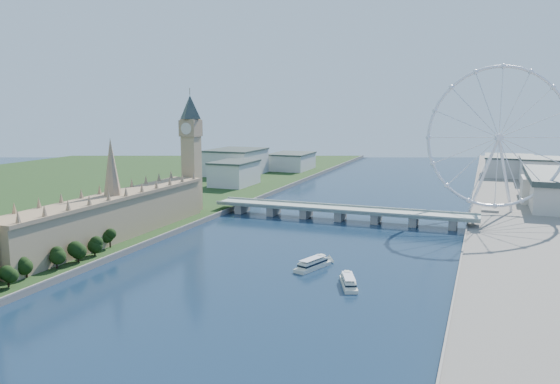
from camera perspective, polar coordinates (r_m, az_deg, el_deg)
The scene contains 8 objects.
parliament_range at distance 395.32m, azimuth -16.97°, elevation -2.44°, with size 24.00×200.00×70.00m.
big_ben at distance 478.39m, azimuth -9.29°, elevation 5.59°, with size 20.02×20.02×110.00m.
westminster_bridge at distance 457.75m, azimuth 6.35°, elevation -2.07°, with size 220.00×22.00×9.50m.
london_eye at distance 491.07m, azimuth 21.89°, elevation 5.25°, with size 113.60×39.12×124.30m.
county_hall at distance 576.53m, azimuth 26.86°, elevation -1.37°, with size 54.00×144.00×35.00m, color beige, non-canonical shape.
city_skyline at distance 703.29m, azimuth 14.82°, elevation 2.42°, with size 505.00×280.00×32.00m.
tour_boat_near at distance 322.78m, azimuth 3.44°, elevation -7.99°, with size 7.85×30.69×6.79m, color beige, non-canonical shape.
tour_boat_far at distance 294.24m, azimuth 7.17°, elevation -9.76°, with size 7.17×28.14×6.20m, color beige, non-canonical shape.
Camera 1 is at (111.51, -135.17, 94.53)m, focal length 35.00 mm.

